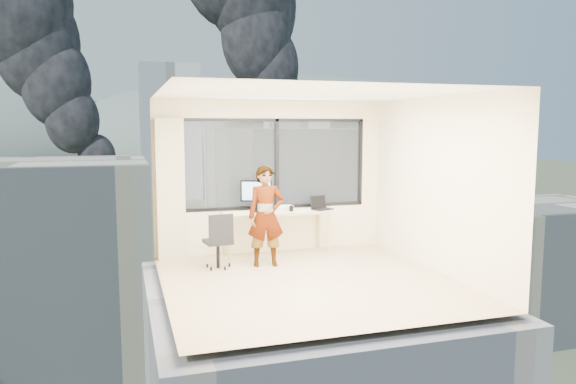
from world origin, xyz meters
name	(u,v)px	position (x,y,z in m)	size (l,w,h in m)	color
floor	(309,281)	(0.00, 0.00, 0.00)	(4.00, 4.00, 0.01)	beige
ceiling	(310,94)	(0.00, 0.00, 2.60)	(4.00, 4.00, 0.01)	white
wall_front	(374,211)	(0.00, -2.00, 1.30)	(4.00, 0.01, 2.60)	#FAE7C1
wall_left	(161,195)	(-2.00, 0.00, 1.30)	(0.01, 4.00, 2.60)	#FAE7C1
wall_right	(436,185)	(2.00, 0.00, 1.30)	(0.01, 4.00, 2.60)	#FAE7C1
window_wall	(274,164)	(0.05, 2.00, 1.52)	(3.30, 0.16, 1.55)	black
curtain	(171,190)	(-1.72, 1.88, 1.15)	(0.45, 0.14, 2.30)	beige
desk	(277,233)	(0.00, 1.66, 0.38)	(1.80, 0.60, 0.75)	tan
chair	(218,240)	(-1.10, 1.09, 0.44)	(0.45, 0.45, 0.88)	black
person	(266,216)	(-0.35, 1.03, 0.78)	(0.57, 0.37, 1.56)	#2D2D33
monitor	(256,195)	(-0.32, 1.75, 1.02)	(0.53, 0.11, 0.53)	black
game_console	(284,207)	(0.19, 1.83, 0.78)	(0.28, 0.23, 0.07)	white
laptop	(323,203)	(0.80, 1.59, 0.86)	(0.33, 0.35, 0.21)	black
cellphone	(260,213)	(-0.32, 1.54, 0.76)	(0.12, 0.06, 0.01)	black
pen_cup	(291,208)	(0.24, 1.60, 0.80)	(0.07, 0.07, 0.09)	black
handbag	(317,201)	(0.80, 1.85, 0.86)	(0.28, 0.14, 0.21)	#0D4A4E
exterior_ground	(135,198)	(0.00, 120.00, -14.00)	(400.00, 400.00, 0.04)	#515B3D
near_bldg_a	(19,272)	(-9.00, 30.00, -7.00)	(16.00, 12.00, 14.00)	beige
near_bldg_b	(295,219)	(12.00, 38.00, -6.00)	(14.00, 13.00, 16.00)	beige
near_bldg_c	(542,264)	(30.00, 28.00, -9.00)	(12.00, 10.00, 10.00)	beige
far_tower_b	(169,132)	(8.00, 120.00, 1.00)	(13.00, 13.00, 30.00)	silver
far_tower_c	(296,138)	(45.00, 140.00, -1.00)	(15.00, 15.00, 26.00)	silver
hill_b	(291,152)	(100.00, 320.00, -14.00)	(300.00, 220.00, 96.00)	slate
tree_b	(265,361)	(4.00, 18.00, -9.50)	(7.60, 7.60, 9.00)	#234617
tree_c	(385,241)	(22.00, 40.00, -9.00)	(8.40, 8.40, 10.00)	#234617
smoke_plume_b	(297,53)	(55.00, 170.00, 27.00)	(30.00, 18.00, 70.00)	black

